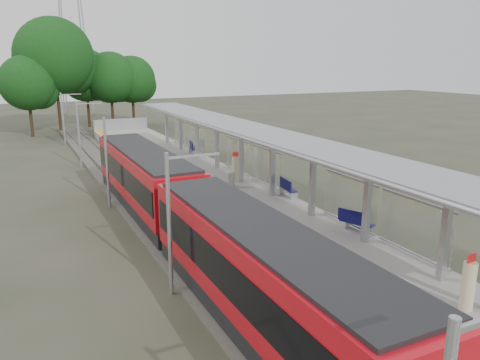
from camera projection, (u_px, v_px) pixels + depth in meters
name	position (u px, v px, depth m)	size (l,w,h in m)	color
ground	(443.00, 350.00, 14.17)	(200.00, 200.00, 0.00)	#474438
trackbed	(136.00, 197.00, 29.66)	(3.00, 70.00, 0.24)	#59544C
platform	(202.00, 184.00, 31.48)	(6.00, 50.00, 1.00)	gray
tactile_strip	(165.00, 180.00, 30.27)	(0.60, 50.00, 0.02)	gold
end_fence	(121.00, 124.00, 52.95)	(6.00, 0.10, 1.20)	#9EA0A5
train	(186.00, 211.00, 20.72)	(2.74, 27.60, 3.62)	black
canopy	(249.00, 135.00, 27.92)	(3.27, 38.00, 3.66)	#9EA0A5
tree_cluster	(76.00, 70.00, 57.67)	(19.21, 12.30, 13.65)	#382316
catenary_masts	(108.00, 159.00, 27.37)	(2.08, 48.16, 5.40)	#9EA0A5
bench_near	(355.00, 221.00, 20.92)	(1.06, 1.59, 1.05)	#101152
bench_mid	(287.00, 187.00, 26.49)	(0.69, 1.58, 1.05)	#101152
bench_far	(193.00, 147.00, 38.84)	(0.79, 1.62, 1.06)	#101152
info_pillar_near	(468.00, 286.00, 14.35)	(0.42, 0.42, 1.85)	beige
info_pillar_far	(235.00, 169.00, 29.86)	(0.43, 0.43, 1.90)	beige
litter_bin	(232.00, 180.00, 28.49)	(0.45, 0.45, 0.91)	#9EA0A5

